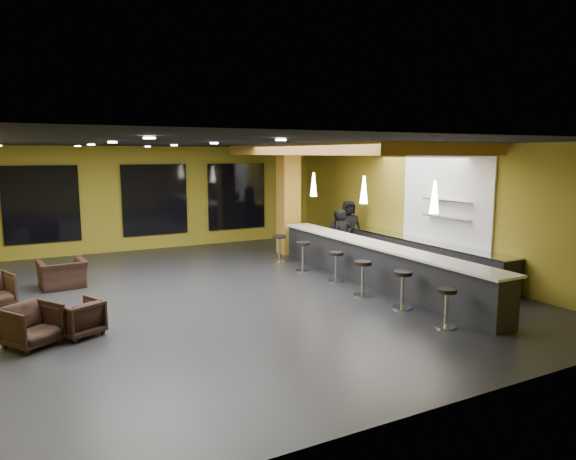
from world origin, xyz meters
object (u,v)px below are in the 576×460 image
bar_counter (374,265)px  staff_c (348,228)px  pendant_0 (434,197)px  bar_stool_2 (363,274)px  staff_b (339,234)px  armchair_b (79,318)px  prep_counter (421,257)px  armchair_a (32,325)px  bar_stool_3 (336,263)px  pendant_2 (314,185)px  bar_stool_1 (403,285)px  armchair_d (62,274)px  bar_stool_0 (446,303)px  staff_a (342,237)px  column (288,200)px  pendant_1 (364,190)px  bar_stool_4 (303,253)px  bar_stool_5 (279,245)px

bar_counter → staff_c: 3.80m
pendant_0 → bar_stool_2: (-0.88, 1.27, -1.83)m
bar_counter → pendant_0: 2.72m
staff_b → armchair_b: bearing=-149.2°
prep_counter → bar_stool_2: prep_counter is taller
armchair_a → bar_stool_3: 7.15m
prep_counter → pendant_0: 3.73m
bar_counter → pendant_2: bearing=90.0°
bar_stool_1 → bar_stool_3: (0.03, 2.60, -0.02)m
armchair_d → bar_stool_0: (6.16, -6.54, 0.14)m
bar_stool_0 → staff_a: bearing=75.8°
column → bar_stool_1: column is taller
pendant_1 → armchair_b: size_ratio=0.97×
pendant_1 → bar_counter: bearing=-90.0°
staff_a → bar_stool_1: bearing=-104.9°
pendant_0 → pendant_1: 2.50m
armchair_a → bar_stool_1: bearing=-43.2°
bar_stool_3 → pendant_1: bearing=-14.3°
staff_c → bar_stool_4: (-2.44, -1.34, -0.36)m
column → pendant_1: (0.00, -4.10, 0.60)m
staff_a → armchair_d: (-7.58, 0.92, -0.47)m
bar_stool_4 → bar_stool_0: bearing=-89.2°
pendant_2 → staff_a: (0.63, -0.63, -1.54)m
prep_counter → column: bearing=116.0°
column → armchair_d: bearing=-169.4°
pendant_2 → armchair_d: (-6.95, 0.29, -2.01)m
armchair_a → bar_stool_5: (6.79, 4.05, 0.17)m
column → pendant_1: bearing=-90.0°
column → bar_stool_3: 4.18m
armchair_a → armchair_b: 0.78m
pendant_0 → bar_stool_4: 4.57m
bar_stool_2 → column: bearing=80.6°
bar_stool_4 → armchair_d: bearing=168.9°
bar_counter → bar_stool_0: 3.34m
column → bar_stool_0: (-0.79, -7.85, -1.26)m
pendant_1 → pendant_2: bearing=90.0°
pendant_2 → bar_stool_3: 3.05m
bar_stool_2 → pendant_0: bearing=-55.1°
staff_a → bar_stool_5: size_ratio=1.95×
pendant_2 → bar_stool_3: pendant_2 is taller
bar_counter → bar_stool_3: 0.97m
bar_stool_3 → bar_stool_4: 1.43m
bar_counter → pendant_0: (0.00, -2.00, 1.85)m
pendant_2 → bar_stool_5: (-0.94, 0.41, -1.81)m
staff_a → bar_stool_1: 4.52m
pendant_2 → armchair_b: 8.04m
prep_counter → pendant_2: size_ratio=8.57×
bar_counter → staff_c: (1.58, 3.44, 0.39)m
pendant_2 → bar_stool_0: bearing=-97.2°
bar_counter → staff_b: size_ratio=5.32×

